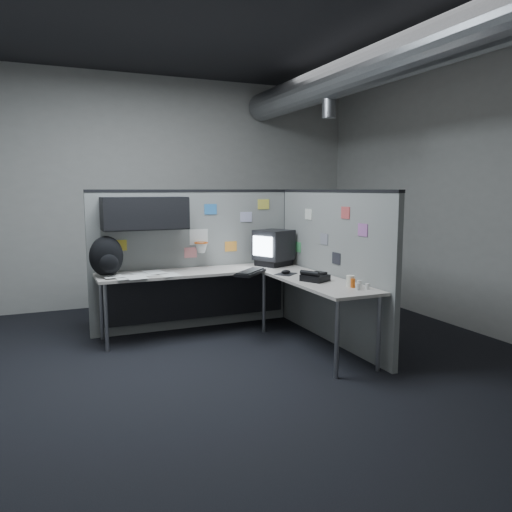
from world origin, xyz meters
name	(u,v)px	position (x,y,z in m)	size (l,w,h in m)	color
room	(296,140)	(0.56, 0.00, 2.10)	(5.62, 5.62, 3.22)	black
partition_back	(182,245)	(-0.25, 1.23, 1.00)	(2.44, 0.42, 1.63)	gray
partition_right	(330,266)	(1.10, 0.22, 0.82)	(0.07, 2.23, 1.63)	gray
desk	(232,283)	(0.15, 0.70, 0.61)	(2.31, 2.11, 0.73)	beige
monitor	(274,247)	(0.79, 0.99, 0.95)	(0.49, 0.49, 0.42)	black
keyboard	(250,272)	(0.30, 0.54, 0.75)	(0.46, 0.45, 0.04)	black
mouse	(286,273)	(0.65, 0.38, 0.75)	(0.28, 0.27, 0.05)	black
phone	(315,277)	(0.73, -0.09, 0.77)	(0.29, 0.30, 0.11)	black
bottles	(358,285)	(0.91, -0.58, 0.77)	(0.14, 0.16, 0.08)	silver
cup	(350,281)	(0.89, -0.47, 0.78)	(0.08, 0.08, 0.11)	white
papers	(140,275)	(-0.81, 0.88, 0.74)	(0.81, 0.55, 0.02)	white
backpack	(107,257)	(-1.13, 0.98, 0.94)	(0.40, 0.39, 0.42)	black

